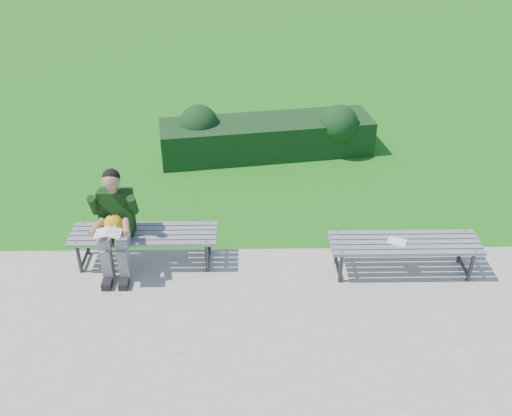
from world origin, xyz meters
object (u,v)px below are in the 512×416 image
paper_sheet (397,241)px  seated_boy (115,220)px  bench_left (144,236)px  bench_right (404,245)px  hedge (267,134)px

paper_sheet → seated_boy: bearing=177.6°
bench_left → bench_right: same height
bench_left → paper_sheet: 3.08m
bench_right → paper_sheet: bench_right is taller
bench_left → seated_boy: bearing=-162.7°
hedge → paper_sheet: hedge is taller
bench_left → seated_boy: size_ratio=1.37×
bench_left → hedge: bearing=62.7°
bench_left → bench_right: 3.18m
hedge → paper_sheet: bearing=-66.5°
bench_right → seated_boy: 3.48m
hedge → seated_boy: (-1.91, -3.21, 0.35)m
bench_right → hedge: bearing=114.9°
hedge → seated_boy: bearing=-120.8°
seated_boy → paper_sheet: (3.37, -0.14, -0.24)m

